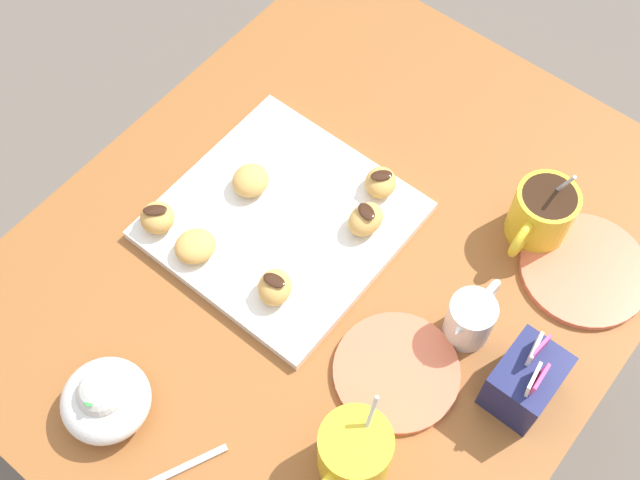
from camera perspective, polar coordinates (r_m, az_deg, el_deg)
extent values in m
plane|color=#665B51|center=(1.75, 0.77, -12.32)|extent=(8.00, 8.00, 0.00)
cube|color=#935628|center=(1.11, 1.19, -1.66)|extent=(0.93, 0.76, 0.04)
cube|color=#935628|center=(1.69, 0.97, 8.11)|extent=(0.07, 0.07, 0.68)
cube|color=#935628|center=(1.48, -19.28, -11.98)|extent=(0.07, 0.07, 0.68)
cube|color=#935628|center=(1.57, 19.51, -3.97)|extent=(0.07, 0.07, 0.68)
cube|color=white|center=(1.12, -2.69, 1.38)|extent=(0.31, 0.31, 0.02)
cylinder|color=yellow|center=(1.12, 15.36, 1.80)|extent=(0.08, 0.08, 0.09)
torus|color=yellow|center=(1.09, 14.03, 0.10)|extent=(0.06, 0.01, 0.06)
cylinder|color=#331E11|center=(1.09, 15.81, 2.83)|extent=(0.07, 0.07, 0.01)
cylinder|color=silver|center=(1.10, 16.20, 3.29)|extent=(0.02, 0.04, 0.11)
cylinder|color=yellow|center=(0.95, 2.45, -14.67)|extent=(0.09, 0.09, 0.09)
cylinder|color=#331E11|center=(0.91, 2.54, -14.03)|extent=(0.07, 0.07, 0.01)
cylinder|color=silver|center=(0.92, 3.20, -13.30)|extent=(0.05, 0.01, 0.12)
cylinder|color=white|center=(1.03, 10.50, -5.55)|extent=(0.06, 0.06, 0.07)
cone|color=white|center=(1.00, 9.84, -6.13)|extent=(0.02, 0.02, 0.02)
torus|color=white|center=(1.05, 11.73, -3.89)|extent=(0.05, 0.01, 0.05)
cylinder|color=white|center=(1.01, 10.77, -4.86)|extent=(0.05, 0.05, 0.01)
cube|color=#191E51|center=(1.01, 14.25, -9.60)|extent=(0.09, 0.07, 0.08)
cube|color=white|center=(0.96, 14.79, -9.50)|extent=(0.04, 0.01, 0.03)
cube|color=#EA4C93|center=(0.96, 15.14, -9.49)|extent=(0.04, 0.01, 0.03)
cube|color=white|center=(0.97, 14.85, -7.44)|extent=(0.04, 0.01, 0.03)
cube|color=#EA4C93|center=(0.97, 15.13, -7.48)|extent=(0.04, 0.01, 0.03)
ellipsoid|color=white|center=(1.02, -14.84, -10.86)|extent=(0.11, 0.11, 0.06)
sphere|color=silver|center=(1.00, -15.11, -10.47)|extent=(0.06, 0.06, 0.06)
ellipsoid|color=green|center=(0.98, -15.85, -10.61)|extent=(0.03, 0.03, 0.01)
cylinder|color=#E5704C|center=(1.03, 5.40, -9.22)|extent=(0.16, 0.16, 0.01)
cylinder|color=#E5704C|center=(1.14, 18.12, -2.00)|extent=(0.17, 0.17, 0.01)
cube|color=silver|center=(1.00, -10.66, -15.96)|extent=(0.14, 0.07, 0.00)
ellipsoid|color=#DBA351|center=(1.09, 3.24, 1.47)|extent=(0.06, 0.04, 0.04)
ellipsoid|color=#381E11|center=(1.07, 3.29, 2.02)|extent=(0.03, 0.03, 0.00)
ellipsoid|color=#DBA351|center=(1.12, -4.91, 4.21)|extent=(0.06, 0.06, 0.03)
ellipsoid|color=#DBA351|center=(1.08, -8.78, -0.44)|extent=(0.07, 0.07, 0.03)
ellipsoid|color=#DBA351|center=(1.12, 4.29, 4.06)|extent=(0.06, 0.06, 0.03)
ellipsoid|color=#381E11|center=(1.11, 4.35, 4.56)|extent=(0.03, 0.03, 0.00)
ellipsoid|color=#DBA351|center=(1.04, -3.20, -3.34)|extent=(0.07, 0.06, 0.04)
ellipsoid|color=#381E11|center=(1.02, -3.25, -2.85)|extent=(0.02, 0.03, 0.00)
ellipsoid|color=#DBA351|center=(1.11, -11.38, 1.56)|extent=(0.07, 0.07, 0.04)
ellipsoid|color=#381E11|center=(1.09, -11.55, 2.08)|extent=(0.03, 0.04, 0.00)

